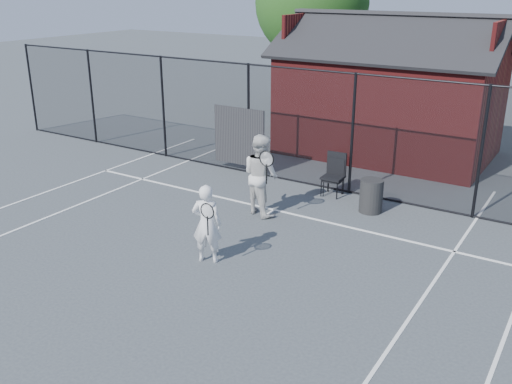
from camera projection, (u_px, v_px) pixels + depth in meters
The scene contains 10 objects.
ground at pixel (195, 260), 10.88m from camera, with size 80.00×80.00×0.00m, color #3F4548.
court_lines at pixel (148, 290), 9.83m from camera, with size 11.02×18.00×0.01m.
fence at pixel (304, 130), 14.49m from camera, with size 22.04×3.00×3.00m.
clubhouse at pixel (390, 101), 17.21m from camera, with size 6.50×4.36×4.19m.
tree_left at pixel (312, 3), 22.38m from camera, with size 4.48×4.48×6.44m.
player_front at pixel (207, 224), 10.59m from camera, with size 0.73×0.59×1.54m.
player_back at pixel (261, 175), 12.77m from camera, with size 1.09×0.96×1.85m.
chair_left at pixel (333, 178), 14.01m from camera, with size 0.43×0.45×0.89m, color black.
chair_right at pixel (333, 176), 13.99m from camera, with size 0.50×0.52×1.04m, color black.
waste_bin at pixel (371, 196), 13.04m from camera, with size 0.53×0.53×0.78m, color black.
Camera 1 is at (6.18, -7.63, 5.01)m, focal length 40.00 mm.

